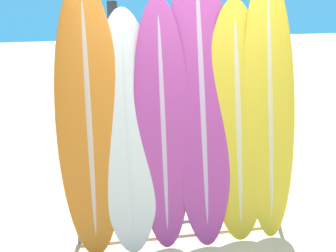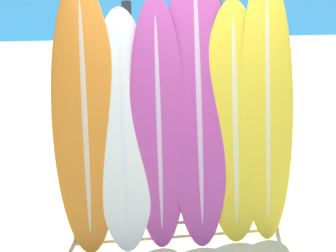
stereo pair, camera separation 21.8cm
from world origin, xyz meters
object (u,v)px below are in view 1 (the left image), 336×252
(surfboard_slot_4, at_px, (238,122))
(person_near_water, at_px, (215,41))
(surfboard_slot_1, at_px, (128,132))
(surfboard_rack, at_px, (183,193))
(person_far_left, at_px, (205,21))
(surfboard_slot_2, at_px, (163,124))
(surfboard_slot_3, at_px, (201,98))
(person_far_right, at_px, (113,21))
(surfboard_slot_5, at_px, (269,106))
(surfboard_slot_0, at_px, (89,119))
(person_mid_beach, at_px, (180,29))

(surfboard_slot_4, xyz_separation_m, person_near_water, (1.19, 5.02, -0.14))
(surfboard_slot_1, relative_size, surfboard_slot_4, 0.97)
(surfboard_rack, bearing_deg, surfboard_slot_4, 5.85)
(person_far_left, bearing_deg, surfboard_slot_2, -112.22)
(surfboard_slot_1, bearing_deg, surfboard_slot_4, 0.19)
(surfboard_rack, height_order, surfboard_slot_3, surfboard_slot_3)
(person_far_left, bearing_deg, surfboard_slot_1, -114.08)
(surfboard_slot_1, distance_m, person_far_right, 8.42)
(surfboard_slot_4, relative_size, surfboard_slot_5, 0.89)
(surfboard_rack, xyz_separation_m, surfboard_slot_0, (-0.81, 0.08, 0.74))
(surfboard_slot_3, distance_m, surfboard_slot_4, 0.40)
(surfboard_rack, relative_size, person_far_left, 1.23)
(surfboard_slot_4, xyz_separation_m, person_far_right, (-0.59, 8.41, -0.15))
(surfboard_slot_1, xyz_separation_m, surfboard_slot_3, (0.67, 0.07, 0.25))
(surfboard_rack, xyz_separation_m, surfboard_slot_4, (0.50, 0.05, 0.64))
(surfboard_slot_0, xyz_separation_m, person_near_water, (2.51, 5.00, -0.23))
(surfboard_slot_3, bearing_deg, person_far_right, 91.84)
(surfboard_slot_3, bearing_deg, person_near_water, 73.02)
(surfboard_slot_2, height_order, surfboard_slot_3, surfboard_slot_3)
(surfboard_slot_2, relative_size, person_near_water, 1.28)
(surfboard_rack, relative_size, person_far_right, 1.16)
(surfboard_slot_4, bearing_deg, surfboard_slot_3, 168.19)
(person_mid_beach, bearing_deg, surfboard_slot_0, -33.65)
(surfboard_slot_3, bearing_deg, person_mid_beach, 80.04)
(person_near_water, xyz_separation_m, person_mid_beach, (-0.23, 2.38, -0.11))
(surfboard_rack, height_order, surfboard_slot_2, surfboard_slot_2)
(surfboard_slot_1, xyz_separation_m, surfboard_slot_5, (1.29, 0.02, 0.16))
(surfboard_slot_5, bearing_deg, surfboard_slot_4, -176.85)
(surfboard_slot_2, distance_m, person_far_right, 8.42)
(surfboard_slot_3, distance_m, person_near_water, 5.19)
(surfboard_slot_0, relative_size, surfboard_slot_1, 1.12)
(surfboard_rack, xyz_separation_m, person_near_water, (1.69, 5.07, 0.51))
(surfboard_slot_4, distance_m, person_mid_beach, 7.47)
(surfboard_slot_4, height_order, person_near_water, surfboard_slot_4)
(surfboard_slot_2, distance_m, person_mid_beach, 7.59)
(surfboard_slot_2, height_order, surfboard_slot_4, surfboard_slot_2)
(person_far_right, bearing_deg, surfboard_slot_4, 158.50)
(surfboard_slot_3, height_order, person_near_water, surfboard_slot_3)
(surfboard_slot_1, height_order, surfboard_slot_4, surfboard_slot_4)
(surfboard_slot_1, bearing_deg, person_near_water, 66.54)
(surfboard_slot_1, height_order, person_near_water, surfboard_slot_1)
(surfboard_slot_0, height_order, person_far_right, surfboard_slot_0)
(surfboard_slot_1, distance_m, surfboard_slot_2, 0.31)
(surfboard_slot_0, xyz_separation_m, person_far_left, (3.21, 8.54, -0.30))
(surfboard_rack, height_order, person_near_water, person_near_water)
(person_far_right, bearing_deg, surfboard_slot_3, 156.32)
(surfboard_slot_0, bearing_deg, person_mid_beach, 72.81)
(surfboard_slot_5, bearing_deg, surfboard_slot_2, -178.80)
(surfboard_slot_2, relative_size, surfboard_slot_5, 0.91)
(surfboard_slot_5, xyz_separation_m, person_far_left, (1.59, 8.55, -0.33))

